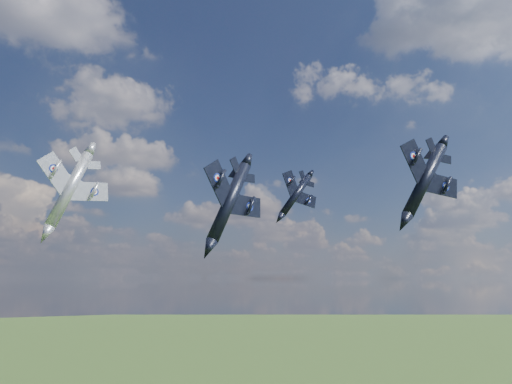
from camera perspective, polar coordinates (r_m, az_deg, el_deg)
name	(u,v)px	position (r m, az deg, el deg)	size (l,w,h in m)	color
jet_lead_navy	(229,202)	(64.74, -3.07, -1.11)	(11.76, 16.39, 3.39)	black
jet_right_navy	(425,180)	(62.19, 18.75, 1.33)	(10.42, 14.53, 3.01)	black
jet_high_navy	(296,195)	(92.31, 4.56, -0.35)	(9.70, 13.53, 2.80)	black
jet_left_silver	(70,189)	(68.02, -20.54, 0.31)	(10.64, 14.84, 3.07)	#91949A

